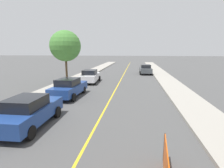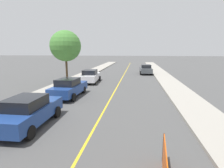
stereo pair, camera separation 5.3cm
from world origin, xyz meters
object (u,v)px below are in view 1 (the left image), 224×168
Objects in this scene: parked_car_curb_far at (90,76)px; street_tree_left_near at (65,46)px; parked_car_curb_mid at (69,88)px; parked_car_opposite_side at (145,69)px; parked_car_curb_near at (29,111)px.

parked_car_curb_far is 4.53m from street_tree_left_near.
parked_car_curb_mid is 1.00× the size of parked_car_opposite_side.
parked_car_curb_mid is at bearing -116.88° from parked_car_opposite_side.
parked_car_curb_near and parked_car_opposite_side have the same top height.
parked_car_curb_near is 5.91m from parked_car_curb_mid.
street_tree_left_near reaches higher than parked_car_curb_near.
parked_car_opposite_side is at bearing 68.29° from parked_car_curb_mid.
parked_car_curb_near is 0.99× the size of parked_car_curb_far.
parked_car_curb_near is 22.83m from parked_car_opposite_side.
parked_car_opposite_side is (7.15, 15.84, 0.00)m from parked_car_curb_mid.
parked_car_curb_near is at bearing -85.55° from parked_car_curb_mid.
parked_car_curb_mid and parked_car_opposite_side have the same top height.
parked_car_opposite_side is (6.95, 21.75, 0.00)m from parked_car_curb_near.
parked_car_opposite_side is 0.73× the size of street_tree_left_near.
parked_car_curb_far and parked_car_opposite_side have the same top height.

